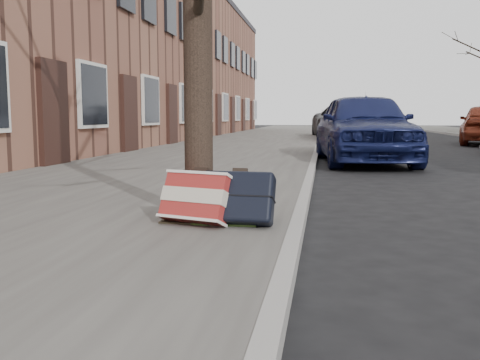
% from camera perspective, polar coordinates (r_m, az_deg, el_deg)
% --- Properties ---
extents(near_sidewalk, '(5.00, 70.00, 0.12)m').
position_cam_1_polar(near_sidewalk, '(18.79, 0.84, 3.83)').
color(near_sidewalk, '#65625C').
rests_on(near_sidewalk, ground).
extents(house_near, '(6.80, 40.00, 7.00)m').
position_cam_1_polar(house_near, '(21.51, -14.92, 13.17)').
color(house_near, brown).
rests_on(house_near, ground).
extents(dirt_patch, '(0.85, 0.85, 0.02)m').
position_cam_1_polar(dirt_patch, '(4.96, -2.51, -3.79)').
color(dirt_patch, black).
rests_on(dirt_patch, near_sidewalk).
extents(suitcase_red, '(0.66, 0.49, 0.45)m').
position_cam_1_polar(suitcase_red, '(4.56, -4.70, -1.95)').
color(suitcase_red, maroon).
rests_on(suitcase_red, near_sidewalk).
extents(suitcase_navy, '(0.63, 0.40, 0.48)m').
position_cam_1_polar(suitcase_navy, '(4.50, -0.23, -1.86)').
color(suitcase_navy, black).
rests_on(suitcase_navy, near_sidewalk).
extents(car_near_front, '(2.33, 4.85, 1.60)m').
position_cam_1_polar(car_near_front, '(12.24, 13.04, 5.52)').
color(car_near_front, '#121946').
rests_on(car_near_front, ground).
extents(car_near_mid, '(2.40, 4.66, 1.46)m').
position_cam_1_polar(car_near_mid, '(20.06, 12.23, 5.79)').
color(car_near_mid, '#95989C').
rests_on(car_near_mid, ground).
extents(car_near_back, '(3.07, 5.79, 1.55)m').
position_cam_1_polar(car_near_back, '(24.87, 11.02, 6.09)').
color(car_near_back, '#313235').
rests_on(car_near_back, ground).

